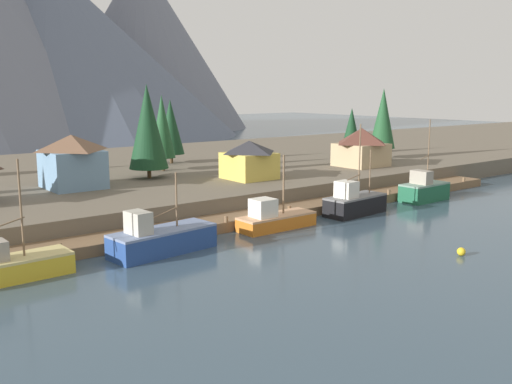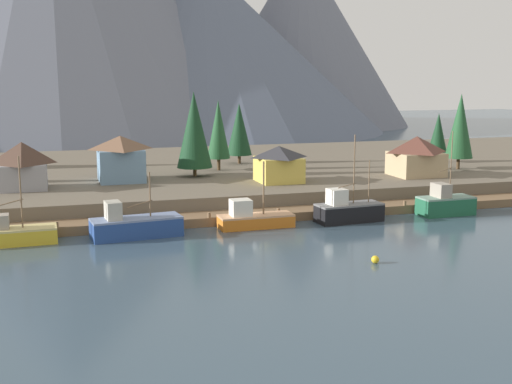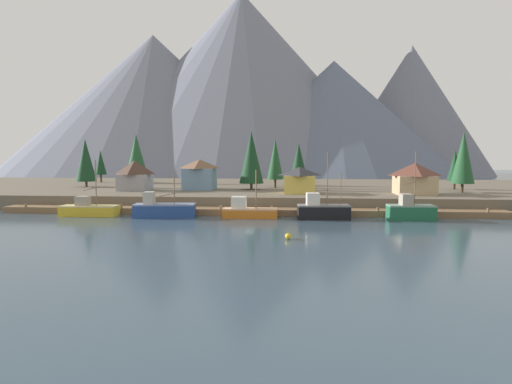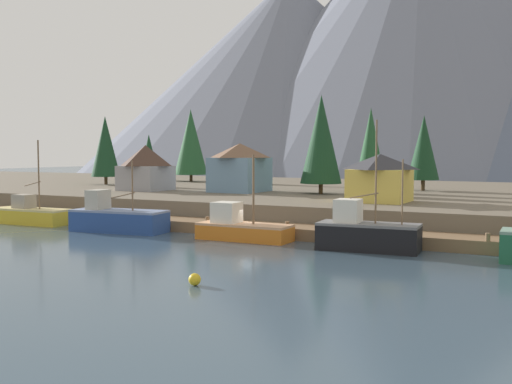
{
  "view_description": "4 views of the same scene",
  "coord_description": "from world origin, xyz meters",
  "px_view_note": "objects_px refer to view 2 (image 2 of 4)",
  "views": [
    {
      "loc": [
        -34.39,
        -43.52,
        13.45
      ],
      "look_at": [
        1.72,
        2.92,
        2.91
      ],
      "focal_mm": 40.0,
      "sensor_mm": 36.0,
      "label": 1
    },
    {
      "loc": [
        -19.57,
        -68.73,
        16.2
      ],
      "look_at": [
        1.92,
        2.07,
        3.25
      ],
      "focal_mm": 46.23,
      "sensor_mm": 36.0,
      "label": 2
    },
    {
      "loc": [
        7.44,
        -67.08,
        9.52
      ],
      "look_at": [
        1.35,
        2.18,
        3.58
      ],
      "focal_mm": 30.87,
      "sensor_mm": 36.0,
      "label": 3
    },
    {
      "loc": [
        25.33,
        -46.11,
        7.49
      ],
      "look_at": [
        0.31,
        1.51,
        3.9
      ],
      "focal_mm": 42.42,
      "sensor_mm": 36.0,
      "label": 4
    }
  ],
  "objects_px": {
    "fishing_boat_black": "(348,210)",
    "channel_buoy": "(375,259)",
    "house_yellow": "(279,164)",
    "house_grey": "(23,165)",
    "fishing_boat_orange": "(253,218)",
    "conifer_mid_left": "(438,133)",
    "conifer_centre": "(218,129)",
    "fishing_boat_green": "(445,204)",
    "house_tan": "(416,156)",
    "conifer_mid_right": "(460,126)",
    "fishing_boat_yellow": "(10,235)",
    "conifer_far_left": "(239,129)",
    "conifer_back_right": "(194,130)",
    "house_blue": "(121,158)",
    "fishing_boat_blue": "(135,226)"
  },
  "relations": [
    {
      "from": "fishing_boat_black",
      "to": "channel_buoy",
      "type": "xyz_separation_m",
      "value": [
        -4.78,
        -16.22,
        -0.96
      ]
    },
    {
      "from": "house_yellow",
      "to": "house_grey",
      "type": "bearing_deg",
      "value": 173.36
    },
    {
      "from": "fishing_boat_orange",
      "to": "conifer_mid_left",
      "type": "height_order",
      "value": "conifer_mid_left"
    },
    {
      "from": "conifer_centre",
      "to": "conifer_mid_left",
      "type": "bearing_deg",
      "value": -1.99
    },
    {
      "from": "fishing_boat_green",
      "to": "house_yellow",
      "type": "xyz_separation_m",
      "value": [
        -15.96,
        14.54,
        3.6
      ]
    },
    {
      "from": "fishing_boat_green",
      "to": "conifer_mid_left",
      "type": "height_order",
      "value": "conifer_mid_left"
    },
    {
      "from": "house_tan",
      "to": "house_grey",
      "type": "bearing_deg",
      "value": 175.45
    },
    {
      "from": "conifer_mid_left",
      "to": "conifer_mid_right",
      "type": "xyz_separation_m",
      "value": [
        -1.37,
        -7.98,
        1.68
      ]
    },
    {
      "from": "fishing_boat_orange",
      "to": "house_yellow",
      "type": "distance_m",
      "value": 16.84
    },
    {
      "from": "conifer_mid_left",
      "to": "conifer_mid_right",
      "type": "relative_size",
      "value": 0.71
    },
    {
      "from": "fishing_boat_yellow",
      "to": "conifer_far_left",
      "type": "relative_size",
      "value": 0.91
    },
    {
      "from": "fishing_boat_green",
      "to": "house_grey",
      "type": "bearing_deg",
      "value": 157.53
    },
    {
      "from": "fishing_boat_black",
      "to": "conifer_mid_left",
      "type": "height_order",
      "value": "conifer_mid_left"
    },
    {
      "from": "house_grey",
      "to": "conifer_back_right",
      "type": "relative_size",
      "value": 0.5
    },
    {
      "from": "fishing_boat_orange",
      "to": "fishing_boat_green",
      "type": "height_order",
      "value": "fishing_boat_green"
    },
    {
      "from": "fishing_boat_green",
      "to": "conifer_far_left",
      "type": "bearing_deg",
      "value": 113.44
    },
    {
      "from": "conifer_back_right",
      "to": "channel_buoy",
      "type": "bearing_deg",
      "value": -78.46
    },
    {
      "from": "house_grey",
      "to": "conifer_back_right",
      "type": "height_order",
      "value": "conifer_back_right"
    },
    {
      "from": "house_tan",
      "to": "conifer_centre",
      "type": "relative_size",
      "value": 0.65
    },
    {
      "from": "fishing_boat_black",
      "to": "house_blue",
      "type": "xyz_separation_m",
      "value": [
        -23.08,
        21.64,
        4.27
      ]
    },
    {
      "from": "fishing_boat_yellow",
      "to": "house_blue",
      "type": "relative_size",
      "value": 1.26
    },
    {
      "from": "conifer_mid_right",
      "to": "fishing_boat_black",
      "type": "bearing_deg",
      "value": -145.18
    },
    {
      "from": "conifer_mid_left",
      "to": "channel_buoy",
      "type": "bearing_deg",
      "value": -127.51
    },
    {
      "from": "fishing_boat_orange",
      "to": "channel_buoy",
      "type": "xyz_separation_m",
      "value": [
        6.28,
        -16.58,
        -0.68
      ]
    },
    {
      "from": "house_grey",
      "to": "conifer_mid_right",
      "type": "relative_size",
      "value": 0.52
    },
    {
      "from": "conifer_centre",
      "to": "fishing_boat_orange",
      "type": "bearing_deg",
      "value": -95.94
    },
    {
      "from": "fishing_boat_black",
      "to": "conifer_mid_left",
      "type": "relative_size",
      "value": 1.24
    },
    {
      "from": "house_tan",
      "to": "fishing_boat_orange",
      "type": "bearing_deg",
      "value": -153.53
    },
    {
      "from": "conifer_mid_left",
      "to": "conifer_far_left",
      "type": "bearing_deg",
      "value": 166.01
    },
    {
      "from": "fishing_boat_orange",
      "to": "house_grey",
      "type": "distance_m",
      "value": 30.57
    },
    {
      "from": "house_yellow",
      "to": "house_tan",
      "type": "bearing_deg",
      "value": -1.21
    },
    {
      "from": "fishing_boat_blue",
      "to": "fishing_boat_orange",
      "type": "relative_size",
      "value": 1.15
    },
    {
      "from": "conifer_centre",
      "to": "fishing_boat_green",
      "type": "bearing_deg",
      "value": -52.78
    },
    {
      "from": "house_yellow",
      "to": "conifer_far_left",
      "type": "xyz_separation_m",
      "value": [
        -0.01,
        19.57,
        3.07
      ]
    },
    {
      "from": "house_yellow",
      "to": "fishing_boat_blue",
      "type": "bearing_deg",
      "value": -143.91
    },
    {
      "from": "fishing_boat_yellow",
      "to": "house_yellow",
      "type": "bearing_deg",
      "value": 22.0
    },
    {
      "from": "fishing_boat_green",
      "to": "conifer_mid_right",
      "type": "distance_m",
      "value": 24.26
    },
    {
      "from": "fishing_boat_blue",
      "to": "house_blue",
      "type": "bearing_deg",
      "value": 81.28
    },
    {
      "from": "fishing_boat_yellow",
      "to": "fishing_boat_orange",
      "type": "xyz_separation_m",
      "value": [
        24.93,
        0.16,
        0.05
      ]
    },
    {
      "from": "fishing_boat_blue",
      "to": "house_tan",
      "type": "distance_m",
      "value": 43.65
    },
    {
      "from": "fishing_boat_orange",
      "to": "conifer_centre",
      "type": "distance_m",
      "value": 28.58
    },
    {
      "from": "fishing_boat_yellow",
      "to": "conifer_mid_left",
      "type": "distance_m",
      "value": 69.5
    },
    {
      "from": "fishing_boat_blue",
      "to": "conifer_mid_right",
      "type": "relative_size",
      "value": 0.83
    },
    {
      "from": "conifer_far_left",
      "to": "conifer_mid_right",
      "type": "bearing_deg",
      "value": -27.81
    },
    {
      "from": "fishing_boat_green",
      "to": "house_blue",
      "type": "relative_size",
      "value": 1.43
    },
    {
      "from": "fishing_boat_green",
      "to": "conifer_centre",
      "type": "distance_m",
      "value": 35.38
    },
    {
      "from": "house_yellow",
      "to": "conifer_mid_left",
      "type": "xyz_separation_m",
      "value": [
        31.24,
        11.78,
        2.37
      ]
    },
    {
      "from": "fishing_boat_orange",
      "to": "conifer_far_left",
      "type": "bearing_deg",
      "value": 76.48
    },
    {
      "from": "house_blue",
      "to": "house_yellow",
      "type": "bearing_deg",
      "value": -19.19
    },
    {
      "from": "fishing_boat_black",
      "to": "house_grey",
      "type": "xyz_separation_m",
      "value": [
        -35.29,
        18.46,
        4.19
      ]
    }
  ]
}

